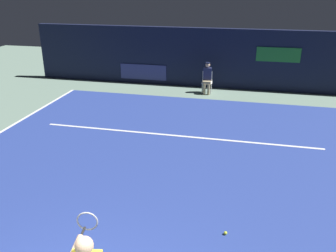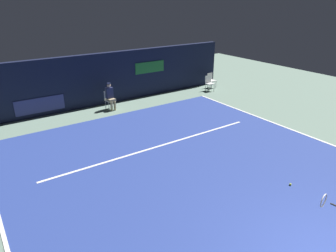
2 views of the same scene
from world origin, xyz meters
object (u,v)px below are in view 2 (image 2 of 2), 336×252
object	(u,v)px
courtside_chair_near	(209,82)
courtside_chair_far	(211,79)
tennis_ball	(290,184)
line_judge_on_chair	(110,96)

from	to	relation	value
courtside_chair_near	courtside_chair_far	world-z (taller)	same
courtside_chair_far	tennis_ball	world-z (taller)	courtside_chair_far
line_judge_on_chair	courtside_chair_near	size ratio (longest dim) A/B	1.50
line_judge_on_chair	tennis_ball	xyz separation A→B (m)	(1.53, -9.20, -0.64)
line_judge_on_chair	courtside_chair_near	world-z (taller)	line_judge_on_chair
courtside_chair_near	courtside_chair_far	distance (m)	0.70
courtside_chair_near	tennis_ball	xyz separation A→B (m)	(-4.69, -8.95, -0.46)
line_judge_on_chair	tennis_ball	distance (m)	9.34
line_judge_on_chair	courtside_chair_near	xyz separation A→B (m)	(6.22, -0.24, -0.18)
line_judge_on_chair	courtside_chair_far	size ratio (longest dim) A/B	1.50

